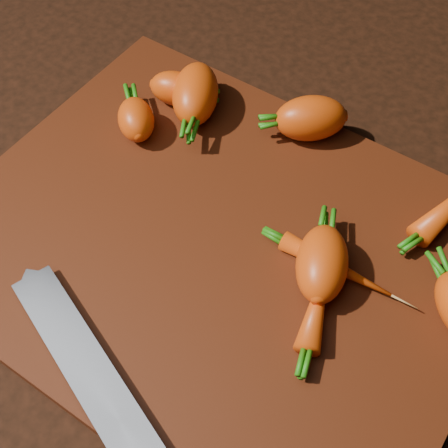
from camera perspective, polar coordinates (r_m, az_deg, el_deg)
The scene contains 10 objects.
ground at distance 0.60m, azimuth -0.53°, elevation -2.57°, with size 2.00×2.00×0.01m, color black.
cutting_board at distance 0.59m, azimuth -0.54°, elevation -1.99°, with size 0.50×0.40×0.01m, color #4E1F0D.
carrot_0 at distance 0.67m, azimuth -8.05°, elevation 9.45°, with size 0.06×0.04×0.04m, color #EE4C0C.
carrot_1 at distance 0.69m, azimuth -2.63°, elevation 11.81°, with size 0.09×0.05×0.05m, color #EE4C0C.
carrot_2 at distance 0.56m, azimuth 8.95°, elevation -3.60°, with size 0.08×0.05×0.05m, color #EE4C0C.
carrot_3 at distance 0.67m, azimuth 7.94°, elevation 9.56°, with size 0.08×0.05×0.05m, color #EE4C0C.
carrot_4 at distance 0.70m, azimuth -4.45°, elevation 12.25°, with size 0.06×0.04×0.04m, color #EE4C0C.
carrot_7 at distance 0.57m, azimuth 10.17°, elevation -3.89°, with size 0.11×0.02×0.02m, color #EE4C0C.
carrot_8 at distance 0.55m, azimuth 8.52°, elevation -7.30°, with size 0.09×0.02×0.02m, color #EE4C0C.
knife at distance 0.53m, azimuth -11.67°, elevation -13.94°, with size 0.32×0.14×0.02m.
Camera 1 is at (0.19, -0.27, 0.50)m, focal length 50.00 mm.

